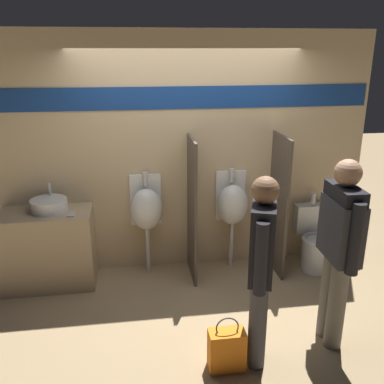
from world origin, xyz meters
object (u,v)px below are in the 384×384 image
Objects in this scene: urinal_far at (232,205)px; shopping_bag at (227,349)px; person_with_lanyard at (261,265)px; cell_phone at (71,214)px; urinal_near_counter at (146,209)px; toilet at (316,243)px; sink_basin at (49,205)px; person_in_vest at (340,241)px.

shopping_bag is (-0.44, -1.72, -0.60)m from urinal_far.
shopping_bag is (-0.27, -0.07, -0.71)m from person_with_lanyard.
cell_phone is 2.15m from person_with_lanyard.
urinal_far is (0.99, 0.00, 0.00)m from urinal_near_counter.
sink_basin is at bearing 178.26° from toilet.
person_in_vest is at bearing -44.14° from urinal_near_counter.
toilet is at bearing -1.74° from sink_basin.
person_in_vest is at bearing -28.82° from sink_basin.
cell_phone reaches higher than shopping_bag.
urinal_near_counter is 0.74× the size of person_with_lanyard.
urinal_far is 0.71× the size of person_in_vest.
urinal_far is at bearing 13.28° from person_with_lanyard.
urinal_near_counter is at bearing 175.05° from toilet.
cell_phone is 0.16× the size of toilet.
sink_basin reaches higher than toilet.
person_in_vest is at bearing -69.80° from urinal_far.
person_with_lanyard is at bearing -63.38° from urinal_near_counter.
toilet is at bearing 1.34° from cell_phone.
sink_basin is at bearing 62.88° from person_in_vest.
urinal_far is 2.46× the size of shopping_bag.
person_in_vest is 1.04× the size of person_with_lanyard.
person_with_lanyard reaches higher than toilet.
sink_basin is 0.32× the size of urinal_near_counter.
person_in_vest reaches higher than urinal_far.
urinal_near_counter is at bearing 4.43° from sink_basin.
shopping_bag is at bearing -72.22° from urinal_near_counter.
person_in_vest reaches higher than person_with_lanyard.
person_with_lanyard is (-1.16, -1.48, 0.60)m from toilet.
sink_basin is 2.40m from shopping_bag.
shopping_bag is at bearing 104.27° from person_in_vest.
toilet is 2.11m from shopping_bag.
toilet is 1.97m from person_with_lanyard.
person_with_lanyard is 0.77m from shopping_bag.
toilet is at bearing -16.70° from person_in_vest.
toilet is (0.99, -0.17, -0.48)m from urinal_far.
person_with_lanyard reaches higher than shopping_bag.
toilet is (3.02, -0.09, -0.62)m from sink_basin.
urinal_far is (1.79, 0.24, -0.08)m from cell_phone.
cell_phone is at bearing -178.66° from toilet.
person_in_vest is at bearing 12.57° from shopping_bag.
person_in_vest reaches higher than cell_phone.
urinal_near_counter is 2.05m from toilet.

